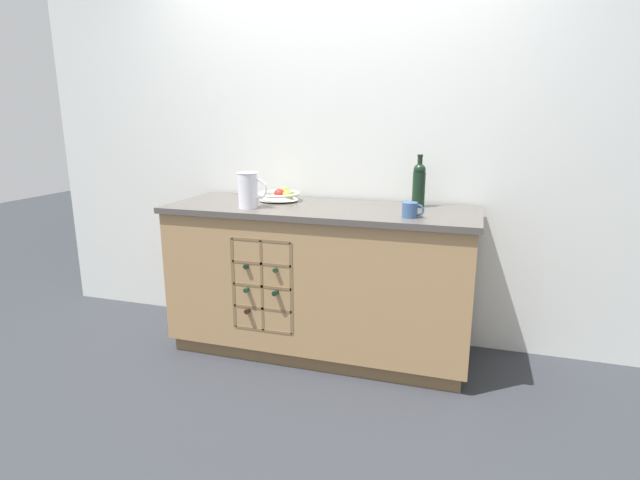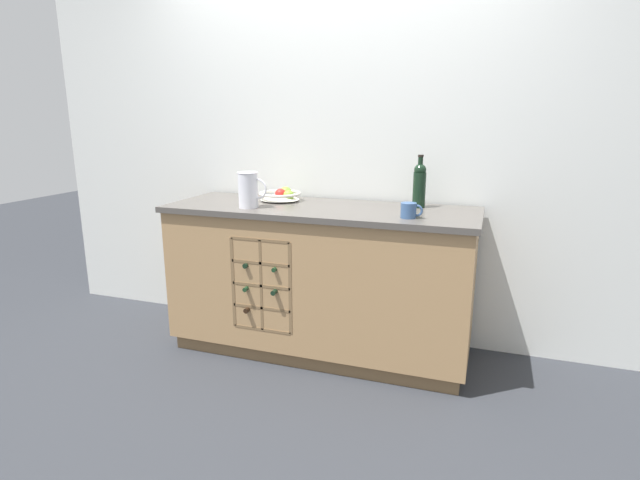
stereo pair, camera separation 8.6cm
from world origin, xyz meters
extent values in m
plane|color=#2D3035|center=(0.00, 0.00, 0.00)|extent=(14.00, 14.00, 0.00)
cube|color=silver|center=(0.00, 0.38, 1.27)|extent=(4.40, 0.06, 2.55)
cube|color=brown|center=(0.00, 0.00, 0.04)|extent=(1.78, 0.55, 0.09)
cube|color=tan|center=(0.00, 0.00, 0.50)|extent=(1.84, 0.61, 0.81)
cube|color=#514C47|center=(0.00, 0.00, 0.92)|extent=(1.88, 0.65, 0.03)
cube|color=brown|center=(-0.26, -0.21, 0.51)|extent=(0.37, 0.01, 0.55)
cube|color=brown|center=(-0.44, -0.26, 0.51)|extent=(0.02, 0.10, 0.55)
cube|color=brown|center=(-0.07, -0.26, 0.51)|extent=(0.02, 0.10, 0.55)
cube|color=brown|center=(-0.26, -0.26, 0.23)|extent=(0.37, 0.10, 0.02)
cube|color=brown|center=(-0.26, -0.26, 0.37)|extent=(0.37, 0.10, 0.02)
cube|color=brown|center=(-0.26, -0.26, 0.51)|extent=(0.37, 0.10, 0.02)
cube|color=brown|center=(-0.26, -0.26, 0.64)|extent=(0.37, 0.10, 0.02)
cube|color=brown|center=(-0.26, -0.26, 0.78)|extent=(0.37, 0.10, 0.02)
cube|color=brown|center=(-0.26, -0.26, 0.51)|extent=(0.02, 0.10, 0.55)
cylinder|color=black|center=(-0.35, -0.14, 0.35)|extent=(0.08, 0.22, 0.08)
cylinder|color=black|center=(-0.35, -0.29, 0.35)|extent=(0.03, 0.09, 0.03)
cylinder|color=#19381E|center=(-0.35, -0.15, 0.48)|extent=(0.07, 0.21, 0.07)
cylinder|color=#19381E|center=(-0.35, -0.30, 0.48)|extent=(0.03, 0.09, 0.03)
cylinder|color=black|center=(-0.17, -0.17, 0.48)|extent=(0.08, 0.19, 0.08)
cylinder|color=black|center=(-0.17, -0.31, 0.48)|extent=(0.03, 0.08, 0.03)
cylinder|color=black|center=(-0.35, -0.14, 0.62)|extent=(0.08, 0.20, 0.08)
cylinder|color=black|center=(-0.35, -0.29, 0.62)|extent=(0.03, 0.09, 0.03)
cylinder|color=#19381E|center=(-0.17, -0.15, 0.62)|extent=(0.07, 0.19, 0.07)
cylinder|color=#19381E|center=(-0.17, -0.29, 0.62)|extent=(0.03, 0.08, 0.03)
cylinder|color=silver|center=(-0.32, 0.12, 0.94)|extent=(0.12, 0.12, 0.01)
cone|color=silver|center=(-0.32, 0.12, 0.97)|extent=(0.25, 0.25, 0.05)
torus|color=silver|center=(-0.32, 0.12, 0.98)|extent=(0.27, 0.27, 0.02)
sphere|color=red|center=(-0.31, 0.12, 0.98)|extent=(0.07, 0.07, 0.07)
sphere|color=#7FA838|center=(-0.25, 0.11, 0.98)|extent=(0.07, 0.07, 0.07)
sphere|color=#7FA838|center=(-0.30, 0.19, 0.98)|extent=(0.08, 0.08, 0.08)
cylinder|color=white|center=(-0.39, -0.16, 1.04)|extent=(0.12, 0.12, 0.21)
torus|color=white|center=(-0.39, -0.16, 1.15)|extent=(0.12, 0.12, 0.01)
torus|color=white|center=(-0.33, -0.16, 1.05)|extent=(0.12, 0.01, 0.12)
cylinder|color=#385684|center=(0.56, -0.16, 0.98)|extent=(0.08, 0.08, 0.08)
torus|color=#385684|center=(0.60, -0.16, 0.98)|extent=(0.06, 0.01, 0.06)
cylinder|color=black|center=(0.56, 0.18, 1.04)|extent=(0.08, 0.08, 0.21)
sphere|color=black|center=(0.56, 0.18, 1.16)|extent=(0.07, 0.07, 0.07)
cylinder|color=black|center=(0.56, 0.18, 1.19)|extent=(0.03, 0.03, 0.09)
cylinder|color=black|center=(0.56, 0.18, 1.24)|extent=(0.03, 0.03, 0.01)
camera|label=1|loc=(0.89, -2.83, 1.47)|focal=28.00mm
camera|label=2|loc=(0.97, -2.80, 1.47)|focal=28.00mm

